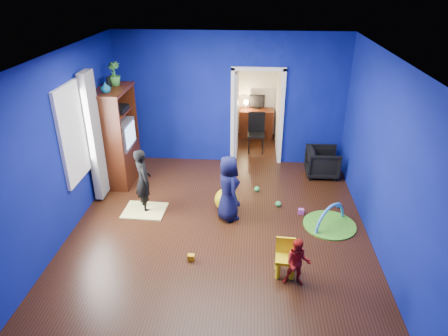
# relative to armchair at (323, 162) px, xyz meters

# --- Properties ---
(floor) EXTENTS (5.00, 5.50, 0.01)m
(floor) POSITION_rel_armchair_xyz_m (-2.03, -2.14, -0.31)
(floor) COLOR black
(floor) RESTS_ON ground
(ceiling) EXTENTS (5.00, 5.50, 0.01)m
(ceiling) POSITION_rel_armchair_xyz_m (-2.03, -2.14, 2.59)
(ceiling) COLOR white
(ceiling) RESTS_ON wall_back
(wall_back) EXTENTS (5.00, 0.02, 2.90)m
(wall_back) POSITION_rel_armchair_xyz_m (-2.03, 0.61, 1.14)
(wall_back) COLOR navy
(wall_back) RESTS_ON floor
(wall_front) EXTENTS (5.00, 0.02, 2.90)m
(wall_front) POSITION_rel_armchair_xyz_m (-2.03, -4.89, 1.14)
(wall_front) COLOR navy
(wall_front) RESTS_ON floor
(wall_left) EXTENTS (0.02, 5.50, 2.90)m
(wall_left) POSITION_rel_armchair_xyz_m (-4.53, -2.14, 1.14)
(wall_left) COLOR navy
(wall_left) RESTS_ON floor
(wall_right) EXTENTS (0.02, 5.50, 2.90)m
(wall_right) POSITION_rel_armchair_xyz_m (0.47, -2.14, 1.14)
(wall_right) COLOR navy
(wall_right) RESTS_ON floor
(alcove) EXTENTS (1.00, 1.75, 2.50)m
(alcove) POSITION_rel_armchair_xyz_m (-1.43, 1.48, 0.94)
(alcove) COLOR silver
(alcove) RESTS_ON floor
(armchair) EXTENTS (0.68, 0.66, 0.62)m
(armchair) POSITION_rel_armchair_xyz_m (0.00, 0.00, 0.00)
(armchair) COLOR black
(armchair) RESTS_ON floor
(child_black) EXTENTS (0.46, 0.52, 1.19)m
(child_black) POSITION_rel_armchair_xyz_m (-3.45, -1.62, 0.29)
(child_black) COLOR black
(child_black) RESTS_ON floor
(child_navy) EXTENTS (0.60, 0.69, 1.19)m
(child_navy) POSITION_rel_armchair_xyz_m (-1.90, -1.80, 0.29)
(child_navy) COLOR #10113B
(child_navy) RESTS_ON floor
(toddler_red) EXTENTS (0.38, 0.30, 0.74)m
(toddler_red) POSITION_rel_armchair_xyz_m (-0.84, -3.42, 0.06)
(toddler_red) COLOR red
(toddler_red) RESTS_ON floor
(vase) EXTENTS (0.20, 0.20, 0.20)m
(vase) POSITION_rel_armchair_xyz_m (-4.23, -0.80, 1.75)
(vase) COLOR #0C5C67
(vase) RESTS_ON tv_armoire
(potted_plant) EXTENTS (0.27, 0.27, 0.45)m
(potted_plant) POSITION_rel_armchair_xyz_m (-4.23, -0.28, 1.88)
(potted_plant) COLOR #368530
(potted_plant) RESTS_ON tv_armoire
(tv_armoire) EXTENTS (0.58, 1.14, 1.96)m
(tv_armoire) POSITION_rel_armchair_xyz_m (-4.23, -0.50, 0.67)
(tv_armoire) COLOR #370D09
(tv_armoire) RESTS_ON floor
(crt_tv) EXTENTS (0.46, 0.70, 0.54)m
(crt_tv) POSITION_rel_armchair_xyz_m (-4.19, -0.50, 0.71)
(crt_tv) COLOR silver
(crt_tv) RESTS_ON tv_armoire
(yellow_blanket) EXTENTS (0.77, 0.62, 0.03)m
(yellow_blanket) POSITION_rel_armchair_xyz_m (-3.45, -1.72, -0.29)
(yellow_blanket) COLOR #F2E07A
(yellow_blanket) RESTS_ON floor
(hopper_ball) EXTENTS (0.43, 0.43, 0.43)m
(hopper_ball) POSITION_rel_armchair_xyz_m (-1.95, -1.55, -0.09)
(hopper_ball) COLOR yellow
(hopper_ball) RESTS_ON floor
(kid_chair) EXTENTS (0.30, 0.30, 0.50)m
(kid_chair) POSITION_rel_armchair_xyz_m (-0.99, -3.22, -0.06)
(kid_chair) COLOR yellow
(kid_chair) RESTS_ON floor
(play_mat) EXTENTS (0.91, 0.91, 0.02)m
(play_mat) POSITION_rel_armchair_xyz_m (-0.13, -1.92, -0.30)
(play_mat) COLOR green
(play_mat) RESTS_ON floor
(toy_arch) EXTENTS (0.60, 0.62, 0.81)m
(toy_arch) POSITION_rel_armchair_xyz_m (-0.13, -1.92, -0.29)
(toy_arch) COLOR #3F8CD8
(toy_arch) RESTS_ON floor
(window_left) EXTENTS (0.03, 0.95, 1.55)m
(window_left) POSITION_rel_armchair_xyz_m (-4.51, -1.79, 1.24)
(window_left) COLOR white
(window_left) RESTS_ON wall_left
(curtain) EXTENTS (0.14, 0.42, 2.40)m
(curtain) POSITION_rel_armchair_xyz_m (-4.40, -1.24, 0.94)
(curtain) COLOR slate
(curtain) RESTS_ON floor
(doorway) EXTENTS (1.16, 0.10, 2.10)m
(doorway) POSITION_rel_armchair_xyz_m (-1.43, 0.61, 0.74)
(doorway) COLOR white
(doorway) RESTS_ON floor
(study_desk) EXTENTS (0.88, 0.44, 0.75)m
(study_desk) POSITION_rel_armchair_xyz_m (-1.43, 2.12, 0.07)
(study_desk) COLOR #3D140A
(study_desk) RESTS_ON floor
(desk_monitor) EXTENTS (0.40, 0.05, 0.32)m
(desk_monitor) POSITION_rel_armchair_xyz_m (-1.43, 2.24, 0.64)
(desk_monitor) COLOR black
(desk_monitor) RESTS_ON study_desk
(desk_lamp) EXTENTS (0.14, 0.14, 0.14)m
(desk_lamp) POSITION_rel_armchair_xyz_m (-1.71, 2.18, 0.62)
(desk_lamp) COLOR #FFD88C
(desk_lamp) RESTS_ON study_desk
(folding_chair) EXTENTS (0.40, 0.40, 0.92)m
(folding_chair) POSITION_rel_armchair_xyz_m (-1.43, 1.16, 0.15)
(folding_chair) COLOR black
(folding_chair) RESTS_ON floor
(book_shelf) EXTENTS (0.88, 0.24, 0.04)m
(book_shelf) POSITION_rel_armchair_xyz_m (-1.43, 2.23, 1.71)
(book_shelf) COLOR white
(book_shelf) RESTS_ON study_desk
(toy_0) EXTENTS (0.10, 0.08, 0.10)m
(toy_0) POSITION_rel_armchair_xyz_m (-0.76, -2.66, -0.26)
(toy_0) COLOR red
(toy_0) RESTS_ON floor
(toy_1) EXTENTS (0.11, 0.11, 0.11)m
(toy_1) POSITION_rel_armchair_xyz_m (0.13, -1.32, -0.25)
(toy_1) COLOR blue
(toy_1) RESTS_ON floor
(toy_2) EXTENTS (0.10, 0.08, 0.10)m
(toy_2) POSITION_rel_armchair_xyz_m (-2.39, -3.02, -0.26)
(toy_2) COLOR #E39E0B
(toy_2) RESTS_ON floor
(toy_3) EXTENTS (0.11, 0.11, 0.11)m
(toy_3) POSITION_rel_armchair_xyz_m (-0.99, -1.36, -0.25)
(toy_3) COLOR green
(toy_3) RESTS_ON floor
(toy_4) EXTENTS (0.10, 0.08, 0.10)m
(toy_4) POSITION_rel_armchair_xyz_m (-0.59, -1.59, -0.26)
(toy_4) COLOR #D04EB7
(toy_4) RESTS_ON floor
(toy_5) EXTENTS (0.11, 0.11, 0.11)m
(toy_5) POSITION_rel_armchair_xyz_m (-1.39, -0.81, -0.25)
(toy_5) COLOR green
(toy_5) RESTS_ON floor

